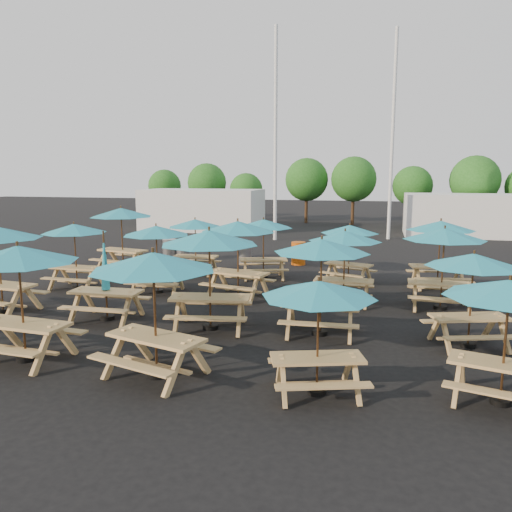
% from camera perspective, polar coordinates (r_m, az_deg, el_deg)
% --- Properties ---
extents(ground, '(120.00, 120.00, 0.00)m').
position_cam_1_polar(ground, '(15.64, -1.35, -4.85)').
color(ground, black).
rests_on(ground, ground).
extents(picnic_unit_2, '(2.16, 2.16, 2.21)m').
position_cam_1_polar(picnic_unit_2, '(17.76, -20.07, 2.63)').
color(picnic_unit_2, tan).
rests_on(picnic_unit_2, ground).
extents(picnic_unit_3, '(2.90, 2.90, 2.53)m').
position_cam_1_polar(picnic_unit_3, '(20.52, -15.16, 4.48)').
color(picnic_unit_3, tan).
rests_on(picnic_unit_3, ground).
extents(picnic_unit_4, '(2.52, 2.52, 2.44)m').
position_cam_1_polar(picnic_unit_4, '(11.12, -25.52, -0.40)').
color(picnic_unit_4, tan).
rests_on(picnic_unit_4, ground).
extents(picnic_unit_5, '(1.91, 1.68, 2.38)m').
position_cam_1_polar(picnic_unit_5, '(13.74, -16.80, -3.05)').
color(picnic_unit_5, tan).
rests_on(picnic_unit_5, ground).
extents(picnic_unit_6, '(2.39, 2.39, 2.22)m').
position_cam_1_polar(picnic_unit_6, '(16.36, -11.34, 2.49)').
color(picnic_unit_6, tan).
rests_on(picnic_unit_6, ground).
extents(picnic_unit_7, '(2.18, 2.18, 2.15)m').
position_cam_1_polar(picnic_unit_7, '(19.26, -6.97, 3.43)').
color(picnic_unit_7, tan).
rests_on(picnic_unit_7, ground).
extents(picnic_unit_8, '(2.93, 2.93, 2.44)m').
position_cam_1_polar(picnic_unit_8, '(9.41, -11.65, -1.30)').
color(picnic_unit_8, tan).
rests_on(picnic_unit_8, ground).
extents(picnic_unit_9, '(2.81, 2.81, 2.51)m').
position_cam_1_polar(picnic_unit_9, '(12.20, -5.36, 1.55)').
color(picnic_unit_9, tan).
rests_on(picnic_unit_9, ground).
extents(picnic_unit_10, '(2.81, 2.81, 2.42)m').
position_cam_1_polar(picnic_unit_10, '(15.44, -2.10, 2.94)').
color(picnic_unit_10, tan).
rests_on(picnic_unit_10, ground).
extents(picnic_unit_11, '(2.69, 2.69, 2.22)m').
position_cam_1_polar(picnic_unit_11, '(18.28, 0.86, 3.39)').
color(picnic_unit_11, tan).
rests_on(picnic_unit_11, ground).
extents(picnic_unit_12, '(2.52, 2.52, 2.06)m').
position_cam_1_polar(picnic_unit_12, '(8.61, 7.17, -4.41)').
color(picnic_unit_12, tan).
rests_on(picnic_unit_12, ground).
extents(picnic_unit_13, '(2.39, 2.39, 2.35)m').
position_cam_1_polar(picnic_unit_13, '(11.82, 7.50, 0.59)').
color(picnic_unit_13, tan).
rests_on(picnic_unit_13, ground).
extents(picnic_unit_14, '(2.19, 2.19, 2.21)m').
position_cam_1_polar(picnic_unit_14, '(14.86, 10.13, 1.83)').
color(picnic_unit_14, tan).
rests_on(picnic_unit_14, ground).
extents(picnic_unit_15, '(2.59, 2.59, 2.09)m').
position_cam_1_polar(picnic_unit_15, '(17.84, 10.65, 2.71)').
color(picnic_unit_15, tan).
rests_on(picnic_unit_15, ground).
extents(picnic_unit_16, '(2.57, 2.57, 2.16)m').
position_cam_1_polar(picnic_unit_16, '(9.12, 26.95, -4.00)').
color(picnic_unit_16, tan).
rests_on(picnic_unit_16, ground).
extents(picnic_unit_17, '(2.62, 2.62, 2.14)m').
position_cam_1_polar(picnic_unit_17, '(11.89, 23.60, -0.95)').
color(picnic_unit_17, tan).
rests_on(picnic_unit_17, ground).
extents(picnic_unit_18, '(2.36, 2.36, 2.35)m').
position_cam_1_polar(picnic_unit_18, '(14.97, 20.73, 1.91)').
color(picnic_unit_18, tan).
rests_on(picnic_unit_18, ground).
extents(picnic_unit_19, '(2.56, 2.56, 2.32)m').
position_cam_1_polar(picnic_unit_19, '(17.78, 20.34, 2.92)').
color(picnic_unit_19, tan).
rests_on(picnic_unit_19, ground).
extents(waste_bin_0, '(0.61, 0.61, 0.98)m').
position_cam_1_polar(waste_bin_0, '(22.58, -9.85, 0.68)').
color(waste_bin_0, gray).
rests_on(waste_bin_0, ground).
extents(waste_bin_1, '(0.61, 0.61, 0.98)m').
position_cam_1_polar(waste_bin_1, '(22.37, -8.30, 0.64)').
color(waste_bin_1, gray).
rests_on(waste_bin_1, ground).
extents(waste_bin_2, '(0.61, 0.61, 0.98)m').
position_cam_1_polar(waste_bin_2, '(21.40, -1.31, 0.34)').
color(waste_bin_2, gray).
rests_on(waste_bin_2, ground).
extents(waste_bin_3, '(0.61, 0.61, 0.98)m').
position_cam_1_polar(waste_bin_3, '(21.39, 4.87, 0.31)').
color(waste_bin_3, '#C64F0B').
rests_on(waste_bin_3, ground).
extents(mast_0, '(0.20, 0.20, 12.00)m').
position_cam_1_polar(mast_0, '(29.33, 2.25, 13.57)').
color(mast_0, silver).
rests_on(mast_0, ground).
extents(mast_1, '(0.20, 0.20, 12.00)m').
position_cam_1_polar(mast_1, '(30.69, 15.34, 13.06)').
color(mast_1, silver).
rests_on(mast_1, ground).
extents(event_tent_0, '(8.00, 4.00, 2.80)m').
position_cam_1_polar(event_tent_0, '(34.86, -6.16, 5.28)').
color(event_tent_0, silver).
rests_on(event_tent_0, ground).
extents(event_tent_1, '(7.00, 4.00, 2.60)m').
position_cam_1_polar(event_tent_1, '(34.07, 22.51, 4.36)').
color(event_tent_1, silver).
rests_on(event_tent_1, ground).
extents(tree_0, '(2.80, 2.80, 4.24)m').
position_cam_1_polar(tree_0, '(43.80, -10.41, 7.87)').
color(tree_0, '#382314').
rests_on(tree_0, ground).
extents(tree_1, '(3.11, 3.11, 4.72)m').
position_cam_1_polar(tree_1, '(40.92, -5.63, 8.33)').
color(tree_1, '#382314').
rests_on(tree_1, ground).
extents(tree_2, '(2.59, 2.59, 3.93)m').
position_cam_1_polar(tree_2, '(39.68, -1.13, 7.59)').
color(tree_2, '#382314').
rests_on(tree_2, ground).
extents(tree_3, '(3.36, 3.36, 5.09)m').
position_cam_1_polar(tree_3, '(39.76, 5.81, 8.67)').
color(tree_3, '#382314').
rests_on(tree_3, ground).
extents(tree_4, '(3.41, 3.41, 5.17)m').
position_cam_1_polar(tree_4, '(38.93, 11.09, 8.61)').
color(tree_4, '#382314').
rests_on(tree_4, ground).
extents(tree_5, '(2.94, 2.94, 4.45)m').
position_cam_1_polar(tree_5, '(39.35, 17.46, 7.66)').
color(tree_5, '#382314').
rests_on(tree_5, ground).
extents(tree_6, '(3.38, 3.38, 5.13)m').
position_cam_1_polar(tree_6, '(38.01, 23.74, 7.94)').
color(tree_6, '#382314').
rests_on(tree_6, ground).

